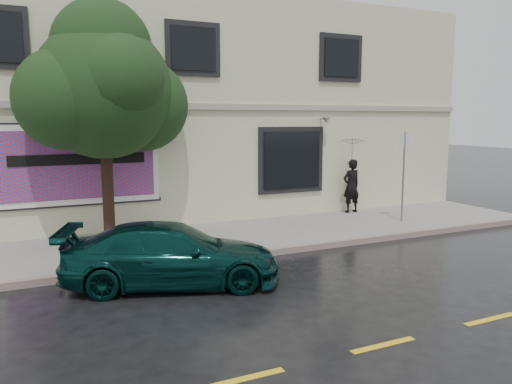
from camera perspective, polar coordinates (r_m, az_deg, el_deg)
name	(u,v)px	position (r m, az deg, el deg)	size (l,w,h in m)	color
ground	(273,277)	(10.50, 1.92, -9.67)	(90.00, 90.00, 0.00)	black
sidewalk	(217,239)	(13.34, -4.51, -5.42)	(20.00, 3.50, 0.15)	gray
curb	(243,256)	(11.77, -1.44, -7.28)	(20.00, 0.18, 0.16)	gray
road_marking	(383,345)	(7.77, 14.35, -16.59)	(19.00, 0.12, 0.01)	gold
building	(159,112)	(18.44, -11.08, 9.00)	(20.00, 8.12, 7.00)	beige
billboard	(79,165)	(13.91, -19.56, 2.96)	(4.30, 0.16, 2.20)	white
car	(172,255)	(9.98, -9.57, -7.07)	(1.86, 4.20, 1.22)	#072C29
pedestrian	(351,186)	(16.85, 10.84, 0.68)	(0.65, 0.42, 1.78)	black
umbrella	(352,147)	(16.73, 10.97, 5.06)	(1.08, 1.08, 0.80)	black
street_tree	(104,91)	(13.10, -17.02, 10.95)	(3.37, 3.37, 5.47)	#321D16
fire_hydrant	(67,253)	(11.04, -20.77, -6.56)	(0.30, 0.28, 0.74)	silver
sign_pole	(404,168)	(15.70, 16.52, 2.62)	(0.33, 0.07, 2.71)	gray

